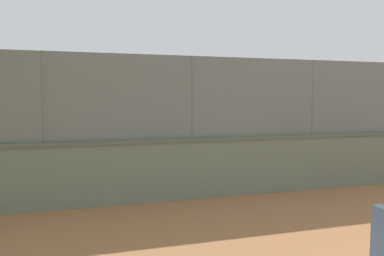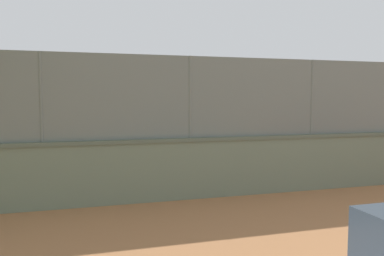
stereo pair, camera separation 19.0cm
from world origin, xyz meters
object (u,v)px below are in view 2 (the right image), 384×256
Objects in this scene: sports_ball at (249,164)px; courtside_bench at (278,159)px; player_at_service_line at (83,131)px; player_foreground_swinging at (168,132)px; player_near_wall_returning at (223,138)px.

sports_ball is 1.59m from courtside_bench.
player_foreground_swinging is at bearing 172.66° from player_at_service_line.
sports_ball is 0.06× the size of courtside_bench.
player_near_wall_returning is 0.93× the size of player_foreground_swinging.
player_near_wall_returning is 2.57m from courtside_bench.
player_foreground_swinging is 0.98× the size of courtside_bench.
courtside_bench is (-2.51, 4.62, -0.46)m from player_foreground_swinging.
player_foreground_swinging is (1.56, -2.26, 0.06)m from player_near_wall_returning.
player_foreground_swinging is at bearing -55.45° from player_near_wall_returning.
sports_ball is (-2.22, 3.11, -0.87)m from player_foreground_swinging.
player_at_service_line reaches higher than sports_ball.
player_foreground_swinging is 15.38× the size of sports_ball.
sports_ball is at bearing 128.09° from player_near_wall_returning.
player_at_service_line is 15.86× the size of sports_ball.
player_at_service_line is 6.59m from sports_ball.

